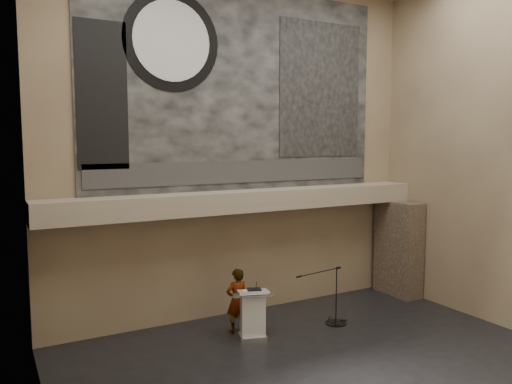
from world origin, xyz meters
TOP-DOWN VIEW (x-y plane):
  - floor at (0.00, 0.00)m, footprint 10.00×10.00m
  - wall_back at (0.00, 4.00)m, footprint 10.00×0.02m
  - wall_left at (-5.00, 0.00)m, footprint 0.02×8.00m
  - soffit at (0.00, 3.60)m, footprint 10.00×0.80m
  - sprinkler_left at (-1.60, 3.55)m, footprint 0.04×0.04m
  - sprinkler_right at (1.90, 3.55)m, footprint 0.04×0.04m
  - banner at (0.00, 3.97)m, footprint 8.00×0.05m
  - banner_text_strip at (0.00, 3.93)m, footprint 7.76×0.02m
  - banner_clock_rim at (-1.80, 3.93)m, footprint 2.30×0.02m
  - banner_clock_face at (-1.80, 3.91)m, footprint 1.84×0.02m
  - banner_building_print at (2.40, 3.93)m, footprint 2.60×0.02m
  - banner_brick_print at (-3.40, 3.93)m, footprint 1.10×0.02m
  - stone_pier at (4.65, 3.15)m, footprint 0.60×1.40m
  - lectern at (-0.58, 2.29)m, footprint 0.79×0.67m
  - binder at (-0.56, 2.26)m, footprint 0.37×0.33m
  - papers at (-0.66, 2.28)m, footprint 0.27×0.32m
  - speaker_person at (-0.73, 2.78)m, footprint 0.55×0.37m
  - mic_stand at (1.57, 2.10)m, footprint 1.53×0.52m

SIDE VIEW (x-z plane):
  - floor at x=0.00m, z-range 0.00..0.00m
  - mic_stand at x=1.57m, z-range -0.49..0.92m
  - lectern at x=-0.58m, z-range -0.01..1.12m
  - speaker_person at x=-0.73m, z-range 0.00..1.50m
  - papers at x=-0.66m, z-range 1.10..1.10m
  - binder at x=-0.56m, z-range 1.10..1.14m
  - stone_pier at x=4.65m, z-range 0.00..2.70m
  - sprinkler_left at x=-1.60m, z-range 2.64..2.70m
  - sprinkler_right at x=1.90m, z-range 2.64..2.70m
  - soffit at x=0.00m, z-range 2.70..3.20m
  - banner_text_strip at x=0.00m, z-range 3.38..3.93m
  - wall_back at x=0.00m, z-range 0.00..8.50m
  - wall_left at x=-5.00m, z-range 0.00..8.50m
  - banner_brick_print at x=-3.40m, z-range 3.80..7.00m
  - banner at x=0.00m, z-range 3.20..8.20m
  - banner_building_print at x=2.40m, z-range 4.00..7.60m
  - banner_clock_rim at x=-1.80m, z-range 5.55..7.85m
  - banner_clock_face at x=-1.80m, z-range 5.78..7.62m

